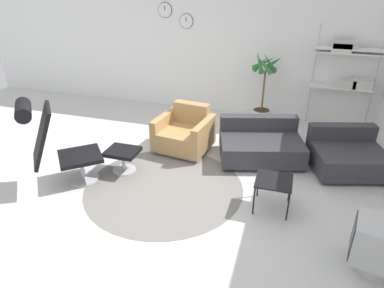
% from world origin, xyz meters
% --- Properties ---
extents(ground_plane, '(12.00, 12.00, 0.00)m').
position_xyz_m(ground_plane, '(0.00, 0.00, 0.00)').
color(ground_plane, silver).
extents(wall_back, '(12.00, 0.09, 2.80)m').
position_xyz_m(wall_back, '(-0.00, 3.07, 1.40)').
color(wall_back, white).
rests_on(wall_back, ground_plane).
extents(round_rug, '(2.28, 2.28, 0.01)m').
position_xyz_m(round_rug, '(-0.16, -0.24, 0.00)').
color(round_rug, slate).
rests_on(round_rug, ground_plane).
extents(lounge_chair, '(1.10, 1.06, 1.30)m').
position_xyz_m(lounge_chair, '(-1.65, -0.61, 0.75)').
color(lounge_chair, '#BCBCC1').
rests_on(lounge_chair, ground_plane).
extents(ottoman, '(0.48, 0.41, 0.36)m').
position_xyz_m(ottoman, '(-0.93, 0.01, 0.27)').
color(ottoman, '#BCBCC1').
rests_on(ottoman, ground_plane).
extents(armchair_red, '(0.97, 0.94, 0.75)m').
position_xyz_m(armchair_red, '(-0.26, 1.01, 0.28)').
color(armchair_red, silver).
rests_on(armchair_red, ground_plane).
extents(couch_low, '(1.51, 1.26, 0.62)m').
position_xyz_m(couch_low, '(1.04, 1.06, 0.23)').
color(couch_low, black).
rests_on(couch_low, ground_plane).
extents(couch_second, '(1.26, 1.19, 0.62)m').
position_xyz_m(couch_second, '(2.37, 1.08, 0.23)').
color(couch_second, black).
rests_on(couch_second, ground_plane).
extents(side_table, '(0.46, 0.46, 0.42)m').
position_xyz_m(side_table, '(1.36, -0.26, 0.38)').
color(side_table, black).
rests_on(side_table, ground_plane).
extents(crt_television, '(0.58, 0.51, 0.59)m').
position_xyz_m(crt_television, '(2.48, -1.04, 0.33)').
color(crt_television, '#B7B7B7').
rests_on(crt_television, ground_plane).
extents(potted_plant, '(0.63, 0.58, 1.47)m').
position_xyz_m(potted_plant, '(0.87, 2.61, 0.63)').
color(potted_plant, silver).
rests_on(potted_plant, ground_plane).
extents(shelf_unit, '(1.18, 0.28, 1.95)m').
position_xyz_m(shelf_unit, '(2.35, 2.80, 1.25)').
color(shelf_unit, '#BCBCC1').
rests_on(shelf_unit, ground_plane).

